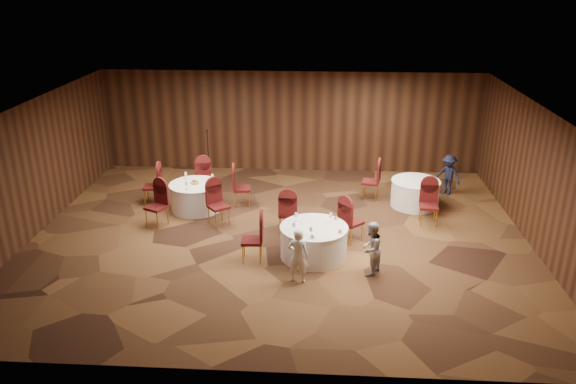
# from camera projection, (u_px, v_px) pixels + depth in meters

# --- Properties ---
(ground) EXTENTS (12.00, 12.00, 0.00)m
(ground) POSITION_uv_depth(u_px,v_px,m) (279.00, 236.00, 13.77)
(ground) COLOR black
(ground) RESTS_ON ground
(room_shell) EXTENTS (12.00, 12.00, 12.00)m
(room_shell) POSITION_uv_depth(u_px,v_px,m) (279.00, 160.00, 13.05)
(room_shell) COLOR silver
(room_shell) RESTS_ON ground
(table_main) EXTENTS (1.53, 1.53, 0.74)m
(table_main) POSITION_uv_depth(u_px,v_px,m) (314.00, 241.00, 12.68)
(table_main) COLOR white
(table_main) RESTS_ON ground
(table_left) EXTENTS (1.39, 1.39, 0.74)m
(table_left) POSITION_uv_depth(u_px,v_px,m) (196.00, 196.00, 15.21)
(table_left) COLOR white
(table_left) RESTS_ON ground
(table_right) EXTENTS (1.33, 1.33, 0.74)m
(table_right) POSITION_uv_depth(u_px,v_px,m) (415.00, 193.00, 15.44)
(table_right) COLOR white
(table_right) RESTS_ON ground
(chairs_main) EXTENTS (2.89, 2.08, 1.00)m
(chairs_main) POSITION_uv_depth(u_px,v_px,m) (298.00, 224.00, 13.23)
(chairs_main) COLOR #3E0C0D
(chairs_main) RESTS_ON ground
(chairs_left) EXTENTS (3.08, 2.95, 1.00)m
(chairs_left) POSITION_uv_depth(u_px,v_px,m) (195.00, 192.00, 15.16)
(chairs_left) COLOR #3E0C0D
(chairs_left) RESTS_ON ground
(chairs_right) EXTENTS (1.94, 2.28, 1.00)m
(chairs_right) POSITION_uv_depth(u_px,v_px,m) (398.00, 193.00, 15.10)
(chairs_right) COLOR #3E0C0D
(chairs_right) RESTS_ON ground
(tabletop_main) EXTENTS (1.12, 1.16, 0.22)m
(tabletop_main) POSITION_uv_depth(u_px,v_px,m) (319.00, 225.00, 12.42)
(tabletop_main) COLOR silver
(tabletop_main) RESTS_ON table_main
(tabletop_left) EXTENTS (0.84, 0.79, 0.22)m
(tabletop_left) POSITION_uv_depth(u_px,v_px,m) (195.00, 181.00, 15.06)
(tabletop_left) COLOR silver
(tabletop_left) RESTS_ON table_left
(tabletop_right) EXTENTS (0.08, 0.08, 0.22)m
(tabletop_right) POSITION_uv_depth(u_px,v_px,m) (427.00, 178.00, 15.01)
(tabletop_right) COLOR silver
(tabletop_right) RESTS_ON table_right
(mic_stand) EXTENTS (0.24, 0.24, 1.57)m
(mic_stand) POSITION_uv_depth(u_px,v_px,m) (209.00, 165.00, 17.47)
(mic_stand) COLOR black
(mic_stand) RESTS_ON ground
(woman_a) EXTENTS (0.47, 0.34, 1.20)m
(woman_a) POSITION_uv_depth(u_px,v_px,m) (298.00, 256.00, 11.56)
(woman_a) COLOR silver
(woman_a) RESTS_ON ground
(woman_b) EXTENTS (0.68, 0.73, 1.20)m
(woman_b) POSITION_uv_depth(u_px,v_px,m) (371.00, 248.00, 11.87)
(woman_b) COLOR #A9A8AD
(woman_b) RESTS_ON ground
(man_c) EXTENTS (0.87, 0.83, 1.19)m
(man_c) POSITION_uv_depth(u_px,v_px,m) (448.00, 175.00, 16.19)
(man_c) COLOR black
(man_c) RESTS_ON ground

